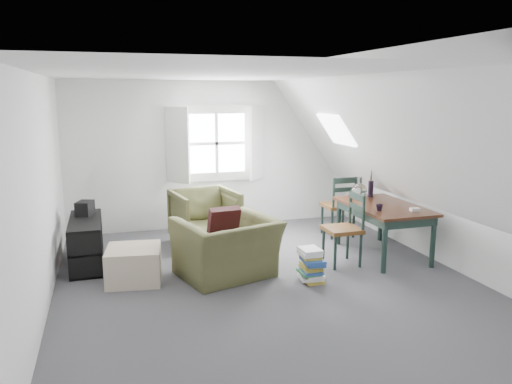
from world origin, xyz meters
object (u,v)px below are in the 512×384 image
object	(u,v)px
armchair_near	(227,276)
dining_chair_far	(339,205)
ottoman	(134,264)
dining_table	(383,212)
armchair_far	(206,244)
magazine_stack	(311,265)
dining_chair_near	(345,228)
media_shelf	(86,245)

from	to	relation	value
armchair_near	dining_chair_far	xyz separation A→B (m)	(2.17, 1.25, 0.52)
armchair_near	ottoman	world-z (taller)	ottoman
dining_table	armchair_far	bearing A→B (deg)	147.12
armchair_near	dining_table	world-z (taller)	dining_table
armchair_near	dining_table	distance (m)	2.43
ottoman	magazine_stack	distance (m)	2.19
dining_chair_near	dining_chair_far	bearing A→B (deg)	178.01
armchair_far	media_shelf	world-z (taller)	media_shelf
ottoman	dining_chair_near	world-z (taller)	dining_chair_near
armchair_far	dining_chair_far	size ratio (longest dim) A/B	0.94
magazine_stack	dining_chair_far	bearing A→B (deg)	54.73
ottoman	dining_table	bearing A→B (deg)	0.22
armchair_far	dining_table	size ratio (longest dim) A/B	0.63
dining_table	media_shelf	world-z (taller)	dining_table
dining_chair_far	media_shelf	bearing A→B (deg)	14.15
dining_chair_near	ottoman	bearing A→B (deg)	-72.64
armchair_far	dining_chair_near	world-z (taller)	dining_chair_near
dining_table	dining_chair_far	xyz separation A→B (m)	(-0.16, 1.06, -0.12)
dining_chair_near	media_shelf	distance (m)	3.49
ottoman	dining_chair_near	xyz separation A→B (m)	(2.77, -0.18, 0.29)
armchair_far	dining_table	world-z (taller)	dining_table
ottoman	dining_chair_near	size ratio (longest dim) A/B	0.66
armchair_near	media_shelf	distance (m)	1.98
dining_table	media_shelf	distance (m)	4.13
dining_table	magazine_stack	distance (m)	1.59
dining_chair_near	magazine_stack	size ratio (longest dim) A/B	2.33
armchair_far	dining_chair_far	distance (m)	2.23
armchair_near	dining_table	size ratio (longest dim) A/B	0.78
dining_table	media_shelf	size ratio (longest dim) A/B	1.20
ottoman	dining_table	world-z (taller)	dining_table
armchair_far	armchair_near	bearing A→B (deg)	-100.09
magazine_stack	armchair_far	bearing A→B (deg)	115.92
media_shelf	magazine_stack	size ratio (longest dim) A/B	2.94
armchair_near	magazine_stack	xyz separation A→B (m)	(0.95, -0.47, 0.21)
armchair_near	dining_chair_far	bearing A→B (deg)	-166.02
magazine_stack	ottoman	bearing A→B (deg)	162.78
ottoman	dining_table	xyz separation A→B (m)	(3.47, 0.01, 0.43)
media_shelf	dining_chair_far	bearing A→B (deg)	6.23
armchair_far	ottoman	distance (m)	1.74
armchair_far	dining_table	distance (m)	2.72
dining_chair_near	media_shelf	world-z (taller)	dining_chair_near
armchair_far	media_shelf	bearing A→B (deg)	-173.13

